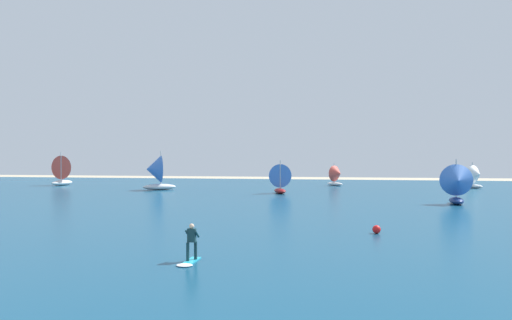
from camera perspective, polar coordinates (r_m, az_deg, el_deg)
ocean at (r=55.72m, az=7.24°, el=-4.53°), size 160.00×90.00×0.10m
kitesurfer at (r=20.99m, az=-8.06°, el=-10.68°), size 0.71×1.96×1.67m
sailboat_far_right at (r=77.71m, az=25.34°, el=-1.83°), size 3.24×3.55×3.94m
sailboat_center_horizon at (r=49.84m, az=23.45°, el=-2.70°), size 3.28×3.85×4.45m
sailboat_near_shore at (r=84.88m, az=-22.39°, el=-1.14°), size 4.18×4.88×5.61m
sailboat_mid_right at (r=67.99m, az=-12.31°, el=-1.48°), size 5.00×4.49×5.56m
sailboat_outermost at (r=77.72m, az=9.89°, el=-1.87°), size 3.37×3.27×3.77m
sailboat_anchored_offshore at (r=60.66m, az=2.83°, el=-2.24°), size 3.38×3.80×4.27m
marker_buoy at (r=29.40m, az=14.56°, el=-8.23°), size 0.51×0.51×0.51m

